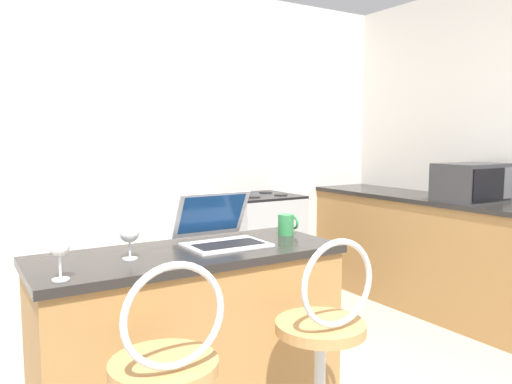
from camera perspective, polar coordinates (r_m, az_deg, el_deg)
name	(u,v)px	position (r m, az deg, el deg)	size (l,w,h in m)	color
wall_back	(149,149)	(4.04, -12.18, 4.78)	(12.00, 0.06, 2.60)	silver
breakfast_bar	(191,355)	(2.27, -7.44, -18.01)	(1.28, 0.52, 0.92)	#9E703D
counter_right	(471,262)	(4.13, 23.38, -7.33)	(0.60, 3.04, 0.92)	#9E703D
bar_stool_far	(323,379)	(2.01, 7.62, -20.38)	(0.40, 0.40, 1.04)	silver
laptop	(220,231)	(2.24, -4.16, -4.44)	(0.35, 0.32, 0.23)	silver
microwave	(471,183)	(4.01, 23.36, 1.00)	(0.51, 0.35, 0.28)	#2D2D30
stove_range	(260,249)	(4.20, 0.46, -6.58)	(0.58, 0.58, 0.93)	#9EA3A8
wine_glass_short	(129,233)	(2.00, -14.27, -4.61)	(0.08, 0.08, 0.14)	silver
wine_glass_tall	(59,249)	(1.77, -21.55, -6.07)	(0.07, 0.07, 0.15)	silver
mug_green	(286,224)	(2.43, 3.49, -3.72)	(0.10, 0.08, 0.10)	#338447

